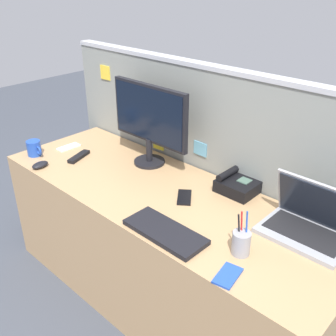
{
  "coord_description": "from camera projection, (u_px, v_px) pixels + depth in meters",
  "views": [
    {
      "loc": [
        1.21,
        -1.23,
        1.74
      ],
      "look_at": [
        0.0,
        0.05,
        0.83
      ],
      "focal_mm": 42.16,
      "sensor_mm": 36.0,
      "label": 1
    }
  ],
  "objects": [
    {
      "name": "cell_phone_black_slab",
      "position": [
        184.0,
        197.0,
        1.95
      ],
      "size": [
        0.14,
        0.15,
        0.01
      ],
      "primitive_type": "cube",
      "rotation": [
        0.0,
        0.0,
        0.67
      ],
      "color": "black",
      "rests_on": "desk"
    },
    {
      "name": "pen_cup",
      "position": [
        241.0,
        243.0,
        1.56
      ],
      "size": [
        0.07,
        0.07,
        0.19
      ],
      "color": "#99999E",
      "rests_on": "desk"
    },
    {
      "name": "ground_plane",
      "position": [
        162.0,
        296.0,
        2.33
      ],
      "size": [
        10.0,
        10.0,
        0.0
      ],
      "primitive_type": "plane",
      "color": "#424751"
    },
    {
      "name": "computer_mouse_right_hand",
      "position": [
        40.0,
        165.0,
        2.24
      ],
      "size": [
        0.07,
        0.1,
        0.03
      ],
      "primitive_type": "ellipsoid",
      "rotation": [
        0.0,
        0.0,
        0.08
      ],
      "color": "black",
      "rests_on": "desk"
    },
    {
      "name": "tv_remote",
      "position": [
        79.0,
        157.0,
        2.35
      ],
      "size": [
        0.1,
        0.18,
        0.02
      ],
      "primitive_type": "cube",
      "rotation": [
        0.0,
        0.0,
        0.34
      ],
      "color": "black",
      "rests_on": "desk"
    },
    {
      "name": "cell_phone_white_slab",
      "position": [
        69.0,
        147.0,
        2.49
      ],
      "size": [
        0.07,
        0.14,
        0.01
      ],
      "primitive_type": "cube",
      "rotation": [
        0.0,
        0.0,
        -0.02
      ],
      "color": "silver",
      "rests_on": "desk"
    },
    {
      "name": "desktop_monitor",
      "position": [
        149.0,
        118.0,
        2.18
      ],
      "size": [
        0.53,
        0.18,
        0.46
      ],
      "color": "black",
      "rests_on": "desk"
    },
    {
      "name": "cubicle_divider",
      "position": [
        207.0,
        177.0,
        2.28
      ],
      "size": [
        2.15,
        0.08,
        1.29
      ],
      "color": "gray",
      "rests_on": "ground_plane"
    },
    {
      "name": "desk",
      "position": [
        162.0,
        248.0,
        2.17
      ],
      "size": [
        1.95,
        0.67,
        0.71
      ],
      "primitive_type": "cube",
      "color": "tan",
      "rests_on": "ground_plane"
    },
    {
      "name": "keyboard_main",
      "position": [
        165.0,
        232.0,
        1.69
      ],
      "size": [
        0.38,
        0.16,
        0.02
      ],
      "primitive_type": "cube",
      "rotation": [
        0.0,
        0.0,
        -0.01
      ],
      "color": "black",
      "rests_on": "desk"
    },
    {
      "name": "laptop",
      "position": [
        309.0,
        221.0,
        1.67
      ],
      "size": [
        0.36,
        0.24,
        0.24
      ],
      "color": "#9EA0A8",
      "rests_on": "desk"
    },
    {
      "name": "coffee_mug",
      "position": [
        34.0,
        148.0,
        2.38
      ],
      "size": [
        0.12,
        0.08,
        0.09
      ],
      "color": "blue",
      "rests_on": "desk"
    },
    {
      "name": "desk_phone",
      "position": [
        237.0,
        185.0,
        2.0
      ],
      "size": [
        0.19,
        0.17,
        0.1
      ],
      "color": "black",
      "rests_on": "desk"
    },
    {
      "name": "cell_phone_blue_case",
      "position": [
        228.0,
        276.0,
        1.46
      ],
      "size": [
        0.09,
        0.14,
        0.01
      ],
      "primitive_type": "cube",
      "rotation": [
        0.0,
        0.0,
        0.18
      ],
      "color": "blue",
      "rests_on": "desk"
    }
  ]
}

